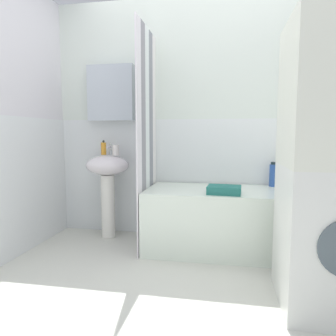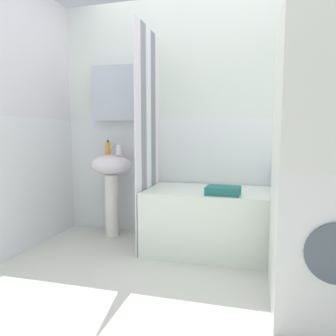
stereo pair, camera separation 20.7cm
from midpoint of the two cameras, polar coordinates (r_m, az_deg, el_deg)
name	(u,v)px [view 1 (the left image)]	position (r m, az deg, el deg)	size (l,w,h in m)	color
ground_plane	(190,298)	(2.22, 1.15, -22.64)	(4.80, 5.60, 0.04)	silver
wall_back_tiled	(200,125)	(3.21, 3.90, 7.74)	(3.60, 0.18, 2.40)	silver
wall_left_tiled	(4,126)	(2.95, -29.45, 6.70)	(0.07, 1.81, 2.40)	silver
sink	(108,177)	(3.24, -12.72, -1.69)	(0.44, 0.34, 0.84)	white
faucet	(110,149)	(3.29, -12.27, 3.41)	(0.03, 0.12, 0.12)	silver
soap_dispenser	(104,148)	(3.31, -13.38, 3.48)	(0.05, 0.05, 0.15)	orange
toothbrush_cup	(116,150)	(3.18, -11.30, 3.20)	(0.06, 0.06, 0.11)	white
bathtub	(237,221)	(2.90, 10.36, -9.39)	(1.62, 0.69, 0.55)	white
shower_curtain	(147,140)	(2.91, -5.87, 5.16)	(0.01, 0.69, 2.00)	white
conditioner_bottle	(315,180)	(3.17, 23.44, -1.94)	(0.07, 0.07, 0.16)	#282728
lotion_bottle	(302,180)	(3.17, 21.45, -2.00)	(0.06, 0.06, 0.15)	gold
shampoo_bottle	(288,180)	(3.13, 19.16, -2.03)	(0.05, 0.05, 0.15)	#C64B68
body_wash_bottle	(273,175)	(3.10, 16.72, -1.21)	(0.07, 0.07, 0.23)	#2C519F
towel_folded	(224,190)	(2.64, 7.95, -3.96)	(0.27, 0.20, 0.07)	#236A62
washer_dryer_stack	(334,167)	(2.04, 25.32, 0.16)	(0.57, 0.63, 1.71)	white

